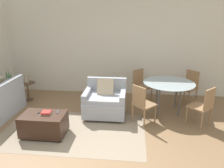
{
  "coord_description": "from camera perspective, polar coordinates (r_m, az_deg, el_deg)",
  "views": [
    {
      "loc": [
        0.73,
        -3.14,
        2.4
      ],
      "look_at": [
        0.21,
        1.82,
        0.75
      ],
      "focal_mm": 35.0,
      "sensor_mm": 36.0,
      "label": 1
    }
  ],
  "objects": [
    {
      "name": "dining_chair_near_right",
      "position": [
        5.09,
        22.89,
        -4.95
      ],
      "size": [
        0.59,
        0.59,
        0.9
      ],
      "color": "#93704C",
      "rests_on": "ground_plane"
    },
    {
      "name": "area_rug",
      "position": [
        4.81,
        -9.84,
        -11.93
      ],
      "size": [
        2.98,
        1.76,
        0.01
      ],
      "color": "gray",
      "rests_on": "ground_plane"
    },
    {
      "name": "potted_plant",
      "position": [
        6.99,
        -24.87,
        -1.64
      ],
      "size": [
        0.37,
        0.37,
        0.96
      ],
      "color": "maroon",
      "rests_on": "ground_plane"
    },
    {
      "name": "tv_remote_primary",
      "position": [
        4.7,
        -18.18,
        -7.0
      ],
      "size": [
        0.1,
        0.16,
        0.01
      ],
      "color": "black",
      "rests_on": "ottoman"
    },
    {
      "name": "dining_chair_near_left",
      "position": [
        4.86,
        7.77,
        -4.68
      ],
      "size": [
        0.59,
        0.59,
        0.9
      ],
      "color": "#93704C",
      "rests_on": "ground_plane"
    },
    {
      "name": "ottoman",
      "position": [
        4.69,
        -17.33,
        -9.88
      ],
      "size": [
        0.87,
        0.56,
        0.46
      ],
      "color": "#382319",
      "rests_on": "ground_plane"
    },
    {
      "name": "dining_chair_far_left",
      "position": [
        6.1,
        7.45,
        0.17
      ],
      "size": [
        0.59,
        0.59,
        0.9
      ],
      "color": "#93704C",
      "rests_on": "ground_plane"
    },
    {
      "name": "side_table",
      "position": [
        6.59,
        -21.14,
        -0.96
      ],
      "size": [
        0.44,
        0.44,
        0.52
      ],
      "color": "#4C3828",
      "rests_on": "ground_plane"
    },
    {
      "name": "dining_table",
      "position": [
        5.48,
        14.6,
        -0.38
      ],
      "size": [
        1.23,
        1.23,
        0.78
      ],
      "color": "#99A8AD",
      "rests_on": "ground_plane"
    },
    {
      "name": "wall_back",
      "position": [
        6.52,
        -0.59,
        9.26
      ],
      "size": [
        12.0,
        0.06,
        2.75
      ],
      "color": "beige",
      "rests_on": "ground_plane"
    },
    {
      "name": "picture_frame",
      "position": [
        6.51,
        -21.4,
        1.18
      ],
      "size": [
        0.13,
        0.07,
        0.22
      ],
      "color": "#8C6647",
      "rests_on": "side_table"
    },
    {
      "name": "ground_plane",
      "position": [
        4.02,
        -6.01,
        -18.45
      ],
      "size": [
        20.0,
        20.0,
        0.0
      ],
      "primitive_type": "plane",
      "color": "brown"
    },
    {
      "name": "armchair",
      "position": [
        5.29,
        -1.78,
        -4.53
      ],
      "size": [
        0.98,
        0.86,
        0.9
      ],
      "color": "#999EA8",
      "rests_on": "ground_plane"
    },
    {
      "name": "book_stack",
      "position": [
        4.59,
        -16.84,
        -7.21
      ],
      "size": [
        0.22,
        0.18,
        0.05
      ],
      "color": "beige",
      "rests_on": "ottoman"
    },
    {
      "name": "dining_chair_far_right",
      "position": [
        6.28,
        19.59,
        -0.23
      ],
      "size": [
        0.59,
        0.59,
        0.9
      ],
      "color": "#93704C",
      "rests_on": "ground_plane"
    },
    {
      "name": "tv_remote_secondary",
      "position": [
        4.63,
        -13.92,
        -7.0
      ],
      "size": [
        0.07,
        0.16,
        0.01
      ],
      "color": "#333338",
      "rests_on": "ottoman"
    }
  ]
}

